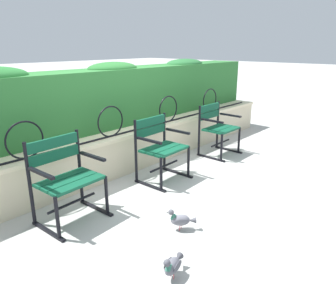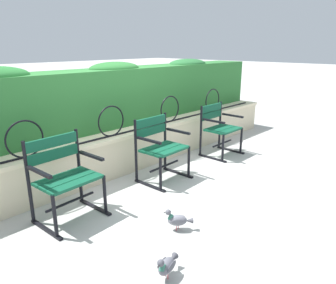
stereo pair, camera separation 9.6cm
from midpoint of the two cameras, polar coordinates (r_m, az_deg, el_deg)
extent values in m
plane|color=#ADADA8|center=(4.24, 0.10, -7.33)|extent=(60.00, 60.00, 0.00)
cube|color=beige|center=(4.70, -7.49, -1.60)|extent=(6.76, 0.35, 0.52)
cube|color=beige|center=(4.61, -7.63, 1.75)|extent=(6.76, 0.41, 0.05)
cylinder|color=black|center=(4.55, -7.02, 2.03)|extent=(6.24, 0.02, 0.02)
torus|color=black|center=(3.72, -24.91, 0.31)|extent=(0.42, 0.02, 0.42)
torus|color=black|center=(4.27, -10.86, 3.62)|extent=(0.42, 0.02, 0.42)
torus|color=black|center=(5.03, -0.49, 5.92)|extent=(0.42, 0.02, 0.42)
torus|color=black|center=(5.92, 7.03, 7.47)|extent=(0.42, 0.02, 0.42)
cube|color=#2D7033|center=(4.89, -11.55, 7.75)|extent=(6.63, 0.61, 0.84)
ellipsoid|color=#29692E|center=(4.94, -10.40, 12.81)|extent=(0.83, 0.55, 0.19)
ellipsoid|color=#296833|center=(6.14, 2.57, 13.83)|extent=(0.83, 0.55, 0.18)
cube|color=#0F4C33|center=(3.27, -16.52, -7.31)|extent=(0.59, 0.16, 0.03)
cube|color=#0F4C33|center=(3.37, -17.88, -6.65)|extent=(0.59, 0.16, 0.03)
cube|color=#0F4C33|center=(3.48, -19.15, -6.04)|extent=(0.59, 0.16, 0.03)
cube|color=#0F4C33|center=(3.45, -20.65, -0.15)|extent=(0.59, 0.06, 0.11)
cube|color=#0F4C33|center=(3.49, -20.42, -2.31)|extent=(0.59, 0.06, 0.11)
cylinder|color=black|center=(3.71, -16.22, -4.39)|extent=(0.04, 0.04, 0.87)
cylinder|color=black|center=(3.48, -11.71, -9.40)|extent=(0.04, 0.04, 0.44)
cube|color=black|center=(3.71, -13.46, -11.40)|extent=(0.07, 0.52, 0.02)
cube|color=black|center=(3.46, -14.14, -2.50)|extent=(0.06, 0.40, 0.03)
cylinder|color=black|center=(3.44, -24.22, -7.00)|extent=(0.04, 0.04, 0.87)
cylinder|color=black|center=(3.18, -20.00, -12.75)|extent=(0.04, 0.04, 0.44)
cube|color=black|center=(3.43, -21.39, -14.64)|extent=(0.07, 0.52, 0.02)
cube|color=black|center=(3.17, -22.57, -5.18)|extent=(0.06, 0.40, 0.03)
cylinder|color=black|center=(3.47, -17.52, -10.32)|extent=(0.56, 0.06, 0.03)
cube|color=#0F4C33|center=(4.09, 0.10, -1.61)|extent=(0.57, 0.15, 0.03)
cube|color=#0F4C33|center=(4.18, -1.34, -1.23)|extent=(0.57, 0.15, 0.03)
cube|color=#0F4C33|center=(4.26, -2.73, -0.86)|extent=(0.57, 0.15, 0.03)
cube|color=#0F4C33|center=(4.24, -3.83, 3.67)|extent=(0.57, 0.05, 0.11)
cube|color=#0F4C33|center=(4.27, -3.79, 1.99)|extent=(0.57, 0.05, 0.11)
cylinder|color=black|center=(4.54, -1.27, 0.02)|extent=(0.04, 0.04, 0.84)
cylinder|color=black|center=(4.35, 3.05, -3.58)|extent=(0.04, 0.04, 0.44)
cube|color=black|center=(4.53, 1.07, -5.51)|extent=(0.06, 0.52, 0.02)
cube|color=black|center=(4.33, 1.11, 1.94)|extent=(0.05, 0.40, 0.03)
cylinder|color=black|center=(4.14, -6.44, -1.75)|extent=(0.04, 0.04, 0.84)
cylinder|color=black|center=(3.93, -1.95, -5.83)|extent=(0.04, 0.04, 0.44)
cube|color=black|center=(4.14, -3.91, -7.82)|extent=(0.06, 0.52, 0.02)
cube|color=black|center=(3.92, -4.09, 0.27)|extent=(0.05, 0.40, 0.03)
cylinder|color=black|center=(4.26, -1.32, -4.32)|extent=(0.54, 0.05, 0.03)
cube|color=#0F4C33|center=(5.18, 10.23, 2.10)|extent=(0.55, 0.13, 0.03)
cube|color=#0F4C33|center=(5.24, 8.96, 2.36)|extent=(0.55, 0.13, 0.03)
cube|color=#0F4C33|center=(5.31, 7.72, 2.61)|extent=(0.55, 0.13, 0.03)
cube|color=#0F4C33|center=(5.30, 6.92, 6.11)|extent=(0.55, 0.03, 0.11)
cube|color=#0F4C33|center=(5.33, 6.88, 4.81)|extent=(0.55, 0.03, 0.11)
cylinder|color=black|center=(5.60, 8.39, 3.03)|extent=(0.04, 0.04, 0.83)
cylinder|color=black|center=(5.44, 12.09, 0.30)|extent=(0.04, 0.04, 0.44)
cube|color=black|center=(5.59, 10.27, -1.37)|extent=(0.04, 0.52, 0.02)
cube|color=black|center=(5.43, 10.61, 4.73)|extent=(0.04, 0.40, 0.03)
cylinder|color=black|center=(5.16, 5.07, 1.96)|extent=(0.04, 0.04, 0.83)
cylinder|color=black|center=(4.99, 8.99, -1.04)|extent=(0.04, 0.04, 0.44)
cube|color=black|center=(5.15, 7.11, -2.82)|extent=(0.04, 0.52, 0.02)
cube|color=black|center=(4.98, 7.36, 3.78)|extent=(0.04, 0.40, 0.03)
cylinder|color=black|center=(5.31, 8.84, -0.17)|extent=(0.52, 0.03, 0.03)
ellipsoid|color=slate|center=(3.20, 1.33, -13.80)|extent=(0.20, 0.21, 0.11)
cylinder|color=#2D6B56|center=(3.18, 0.11, -13.28)|extent=(0.07, 0.07, 0.06)
sphere|color=#55555D|center=(3.15, -0.33, -12.44)|extent=(0.06, 0.06, 0.06)
cone|color=black|center=(3.16, -0.93, -12.53)|extent=(0.03, 0.03, 0.01)
cone|color=#4A4A52|center=(3.22, 3.44, -13.81)|extent=(0.10, 0.10, 0.06)
ellipsoid|color=#5B5B63|center=(3.17, 1.57, -14.11)|extent=(0.11, 0.12, 0.07)
ellipsoid|color=#5B5B63|center=(3.24, 1.46, -13.34)|extent=(0.11, 0.12, 0.07)
cylinder|color=#C6515B|center=(3.23, 1.16, -15.19)|extent=(0.01, 0.01, 0.05)
cylinder|color=#C6515B|center=(3.26, 1.48, -14.85)|extent=(0.01, 0.01, 0.05)
ellipsoid|color=#5B5B66|center=(2.64, -0.36, -21.32)|extent=(0.21, 0.15, 0.11)
cylinder|color=#2D6B56|center=(2.58, -1.07, -21.52)|extent=(0.07, 0.06, 0.06)
sphere|color=#494951|center=(2.53, -1.34, -20.86)|extent=(0.06, 0.06, 0.06)
cone|color=black|center=(2.51, -1.70, -21.35)|extent=(0.02, 0.02, 0.01)
cone|color=#404047|center=(2.73, 0.79, -20.06)|extent=(0.09, 0.08, 0.06)
ellipsoid|color=#4E4E56|center=(2.63, 0.63, -21.37)|extent=(0.14, 0.06, 0.07)
ellipsoid|color=#4E4E56|center=(2.66, -1.13, -20.87)|extent=(0.14, 0.06, 0.07)
cylinder|color=#C6515B|center=(2.68, -0.08, -22.89)|extent=(0.01, 0.01, 0.05)
cylinder|color=#C6515B|center=(2.71, -0.62, -22.43)|extent=(0.01, 0.01, 0.05)
camera|label=1|loc=(0.05, -90.67, -0.20)|focal=34.09mm
camera|label=2|loc=(0.05, 89.33, 0.20)|focal=34.09mm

